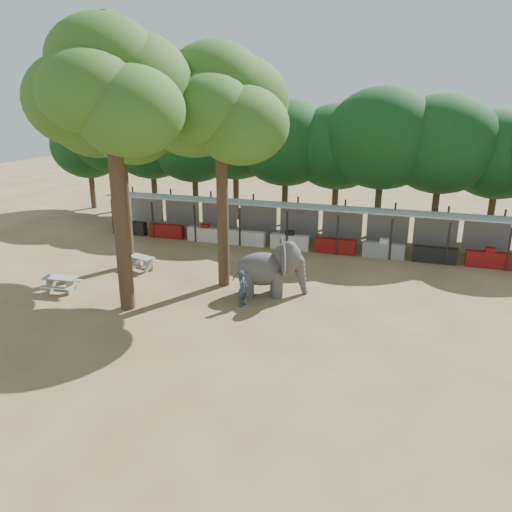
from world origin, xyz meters
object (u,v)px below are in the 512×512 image
(yard_tree_center, at_px, (109,90))
(picnic_table_near, at_px, (61,282))
(picnic_table_far, at_px, (142,261))
(handler, at_px, (242,288))
(yard_tree_left, at_px, (117,112))
(yard_tree_back, at_px, (219,106))
(elephant, at_px, (271,268))

(yard_tree_center, relative_size, picnic_table_near, 7.09)
(picnic_table_near, relative_size, picnic_table_far, 0.95)
(yard_tree_center, distance_m, picnic_table_far, 10.01)
(handler, relative_size, picnic_table_far, 0.94)
(yard_tree_left, height_order, yard_tree_back, yard_tree_back)
(yard_tree_left, xyz_separation_m, yard_tree_back, (6.00, -1.00, 0.34))
(yard_tree_left, distance_m, yard_tree_center, 5.92)
(elephant, relative_size, picnic_table_far, 1.97)
(yard_tree_left, bearing_deg, yard_tree_back, -9.46)
(yard_tree_left, xyz_separation_m, handler, (7.89, -3.38, -7.37))
(yard_tree_left, height_order, yard_tree_center, yard_tree_center)
(yard_tree_center, relative_size, yard_tree_back, 1.06)
(yard_tree_left, bearing_deg, picnic_table_near, -100.95)
(yard_tree_back, relative_size, picnic_table_far, 6.36)
(yard_tree_left, distance_m, yard_tree_back, 6.09)
(picnic_table_near, bearing_deg, yard_tree_back, 20.92)
(yard_tree_center, bearing_deg, elephant, 30.09)
(yard_tree_center, height_order, picnic_table_near, yard_tree_center)
(elephant, bearing_deg, yard_tree_left, 149.91)
(picnic_table_near, bearing_deg, elephant, 10.21)
(picnic_table_far, bearing_deg, yard_tree_left, 172.00)
(elephant, relative_size, picnic_table_near, 2.08)
(yard_tree_back, bearing_deg, handler, -51.67)
(elephant, xyz_separation_m, picnic_table_near, (-9.59, -2.87, -0.80))
(picnic_table_far, bearing_deg, yard_tree_back, 10.00)
(elephant, relative_size, handler, 2.11)
(yard_tree_back, xyz_separation_m, handler, (1.89, -2.38, -7.71))
(yard_tree_left, bearing_deg, picnic_table_far, -24.02)
(handler, bearing_deg, yard_tree_back, 41.43)
(elephant, distance_m, handler, 1.94)
(elephant, bearing_deg, picnic_table_near, 177.57)
(yard_tree_center, xyz_separation_m, yard_tree_back, (3.00, 4.00, -0.67))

